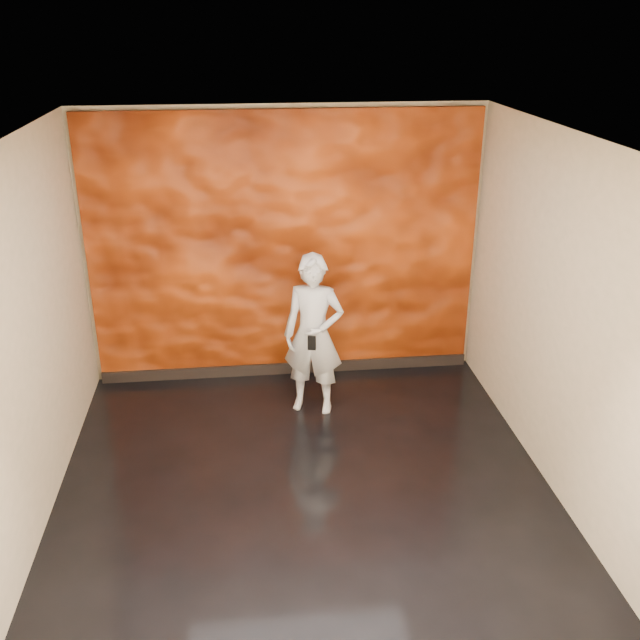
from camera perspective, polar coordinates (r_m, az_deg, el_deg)
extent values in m
cube|color=black|center=(6.09, -1.28, -12.64)|extent=(4.00, 4.00, 0.01)
cube|color=tan|center=(7.26, -2.85, 5.88)|extent=(4.00, 0.02, 2.80)
cube|color=tan|center=(3.66, 1.49, -13.09)|extent=(4.00, 0.02, 2.80)
cube|color=tan|center=(5.60, -22.27, -1.35)|extent=(0.02, 4.00, 2.80)
cube|color=tan|center=(5.89, 18.34, 0.46)|extent=(0.02, 4.00, 2.80)
cube|color=white|center=(4.99, -1.58, 14.43)|extent=(4.00, 4.00, 0.01)
cube|color=#CD4B11|center=(7.23, -2.82, 5.64)|extent=(3.90, 0.06, 2.75)
cube|color=black|center=(7.69, -2.61, -3.86)|extent=(3.90, 0.04, 0.12)
imported|color=#9598A2|center=(6.71, -0.52, -1.20)|extent=(0.66, 0.53, 1.57)
cube|color=black|center=(6.47, -0.66, -1.85)|extent=(0.08, 0.03, 0.14)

